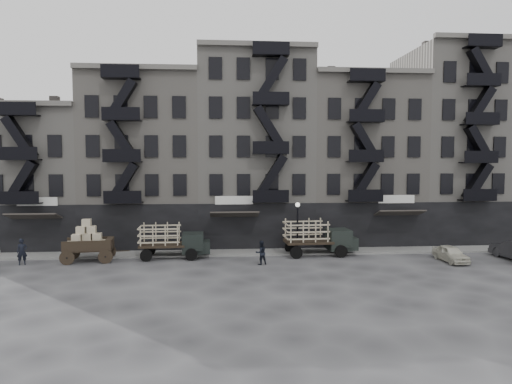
{
  "coord_description": "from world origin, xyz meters",
  "views": [
    {
      "loc": [
        -3.12,
        -33.24,
        7.65
      ],
      "look_at": [
        -0.23,
        4.0,
        5.04
      ],
      "focal_mm": 32.0,
      "sensor_mm": 36.0,
      "label": 1
    }
  ],
  "objects": [
    {
      "name": "sidewalk",
      "position": [
        0.0,
        3.75,
        0.07
      ],
      "size": [
        55.0,
        2.5,
        0.15
      ],
      "primitive_type": "cube",
      "color": "slate",
      "rests_on": "ground"
    },
    {
      "name": "wagon",
      "position": [
        -13.2,
        1.64,
        1.82
      ],
      "size": [
        3.94,
        2.38,
        3.18
      ],
      "rotation": [
        0.0,
        0.0,
        0.1
      ],
      "color": "black",
      "rests_on": "ground"
    },
    {
      "name": "lamp_post",
      "position": [
        3.0,
        2.6,
        2.78
      ],
      "size": [
        0.36,
        0.36,
        4.28
      ],
      "color": "black",
      "rests_on": "ground"
    },
    {
      "name": "stake_truck_east",
      "position": [
        4.67,
        2.56,
        1.65
      ],
      "size": [
        5.88,
        2.65,
        2.89
      ],
      "rotation": [
        0.0,
        0.0,
        0.05
      ],
      "color": "black",
      "rests_on": "ground"
    },
    {
      "name": "pedestrian_mid",
      "position": [
        -0.2,
        -0.37,
        0.88
      ],
      "size": [
        1.04,
        0.94,
        1.76
      ],
      "primitive_type": "imported",
      "rotation": [
        0.0,
        0.0,
        3.53
      ],
      "color": "black",
      "rests_on": "ground"
    },
    {
      "name": "building_mideast",
      "position": [
        10.0,
        9.83,
        7.5
      ],
      "size": [
        10.0,
        11.35,
        16.2
      ],
      "color": "gray",
      "rests_on": "ground"
    },
    {
      "name": "car_east",
      "position": [
        14.19,
        -0.5,
        0.61
      ],
      "size": [
        1.59,
        3.63,
        1.22
      ],
      "primitive_type": "imported",
      "rotation": [
        0.0,
        0.0,
        0.04
      ],
      "color": "beige",
      "rests_on": "ground"
    },
    {
      "name": "building_east",
      "position": [
        20.0,
        9.82,
        9.0
      ],
      "size": [
        10.0,
        11.35,
        19.2
      ],
      "color": "gray",
      "rests_on": "ground"
    },
    {
      "name": "stake_truck_west",
      "position": [
        -6.9,
        2.36,
        1.55
      ],
      "size": [
        5.47,
        2.4,
        2.71
      ],
      "rotation": [
        0.0,
        0.0,
        0.03
      ],
      "color": "black",
      "rests_on": "ground"
    },
    {
      "name": "building_west",
      "position": [
        -20.0,
        9.83,
        6.0
      ],
      "size": [
        10.0,
        11.35,
        13.2
      ],
      "color": "gray",
      "rests_on": "ground"
    },
    {
      "name": "building_midwest",
      "position": [
        -10.0,
        9.83,
        7.5
      ],
      "size": [
        10.0,
        11.35,
        16.2
      ],
      "color": "gray",
      "rests_on": "ground"
    },
    {
      "name": "pedestrian_west",
      "position": [
        -17.64,
        0.92,
        0.96
      ],
      "size": [
        0.83,
        0.71,
        1.93
      ],
      "primitive_type": "imported",
      "rotation": [
        0.0,
        0.0,
        0.43
      ],
      "color": "black",
      "rests_on": "ground"
    },
    {
      "name": "ground",
      "position": [
        0.0,
        0.0,
        0.0
      ],
      "size": [
        140.0,
        140.0,
        0.0
      ],
      "primitive_type": "plane",
      "color": "#38383A",
      "rests_on": "ground"
    },
    {
      "name": "building_center",
      "position": [
        -0.0,
        9.82,
        8.5
      ],
      "size": [
        10.0,
        11.35,
        18.2
      ],
      "color": "gray",
      "rests_on": "ground"
    }
  ]
}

